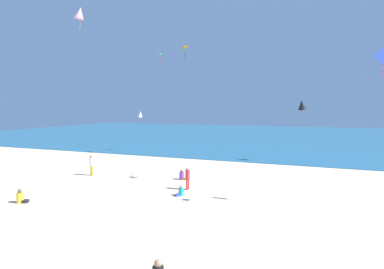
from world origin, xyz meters
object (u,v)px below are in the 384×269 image
kite_pink (80,13)px  person_0 (182,176)px  kite_green (161,54)px  kite_white (140,114)px  kite_blue (383,57)px  kite_black (302,105)px  person_5 (21,198)px  person_1 (181,192)px  person_7 (92,164)px  kite_orange (184,47)px  beach_chair_far_left (135,174)px  person_2 (188,177)px

kite_pink → person_0: bearing=-7.4°
kite_green → kite_white: size_ratio=1.26×
kite_pink → kite_blue: size_ratio=1.36×
kite_blue → kite_white: bearing=147.4°
person_0 → kite_black: size_ratio=0.43×
kite_green → person_5: bearing=-85.0°
person_1 → kite_blue: kite_blue is taller
person_5 → kite_white: 20.72m
kite_white → kite_black: bearing=-3.7°
person_5 → person_7: 7.10m
person_1 → kite_white: (-11.80, 15.48, 4.48)m
kite_orange → person_1: bearing=-69.2°
kite_white → person_5: bearing=-79.6°
kite_green → kite_white: bearing=-124.4°
kite_black → kite_white: (-18.85, 1.23, -1.05)m
kite_black → kite_white: kite_black is taller
beach_chair_far_left → person_7: bearing=-132.7°
person_7 → kite_pink: 13.49m
person_1 → kite_pink: size_ratio=0.33×
person_7 → kite_blue: kite_blue is taller
person_1 → kite_black: bearing=-162.4°
person_1 → kite_orange: (-5.19, 13.67, 11.89)m
person_5 → kite_green: 25.48m
person_0 → kite_orange: kite_orange is taller
person_2 → kite_orange: (-5.12, 12.24, 11.25)m
person_7 → kite_black: size_ratio=0.94×
kite_white → beach_chair_far_left: bearing=-61.7°
person_1 → person_2: size_ratio=0.43×
person_1 → kite_green: (-10.12, 17.95, 12.09)m
kite_black → beach_chair_far_left: bearing=-138.2°
person_2 → kite_white: (-11.73, 14.05, 3.84)m
person_0 → kite_green: bearing=125.9°
kite_green → kite_blue: 27.14m
person_5 → kite_black: (15.21, 18.68, 5.47)m
person_1 → kite_orange: 18.84m
person_5 → kite_blue: size_ratio=0.55×
person_1 → kite_white: kite_white is taller
beach_chair_far_left → kite_green: size_ratio=0.56×
person_0 → kite_white: kite_white is taller
person_5 → person_0: bearing=29.3°
kite_blue → kite_orange: kite_orange is taller
person_7 → kite_black: kite_black is taller
kite_pink → kite_white: 13.76m
person_2 → kite_green: (-10.04, 16.52, 11.46)m
person_2 → kite_green: bearing=136.1°
person_7 → kite_blue: size_ratio=1.15×
kite_pink → kite_black: kite_pink is taller
person_1 → beach_chair_far_left: bearing=-78.1°
beach_chair_far_left → person_0: size_ratio=1.07×
beach_chair_far_left → kite_blue: (15.93, -2.19, 7.83)m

